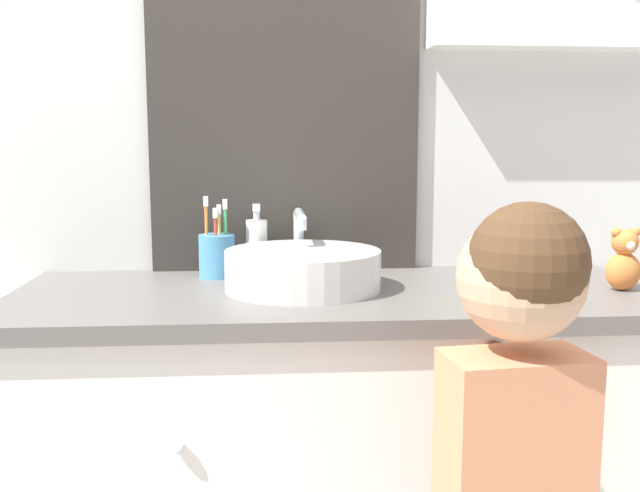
% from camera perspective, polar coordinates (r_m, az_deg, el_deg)
% --- Properties ---
extents(wall_back, '(3.20, 0.18, 2.50)m').
position_cam_1_polar(wall_back, '(1.75, 1.38, 14.21)').
color(wall_back, silver).
rests_on(wall_back, ground_plane).
extents(vanity_counter, '(1.34, 0.53, 0.79)m').
position_cam_1_polar(vanity_counter, '(1.61, 1.34, -17.32)').
color(vanity_counter, silver).
rests_on(vanity_counter, ground_plane).
extents(sink_basin, '(0.33, 0.38, 0.15)m').
position_cam_1_polar(sink_basin, '(1.49, -1.33, -1.75)').
color(sink_basin, silver).
rests_on(sink_basin, vanity_counter).
extents(toothbrush_holder, '(0.08, 0.08, 0.18)m').
position_cam_1_polar(toothbrush_holder, '(1.63, -8.25, -0.64)').
color(toothbrush_holder, '#4C93C6').
rests_on(toothbrush_holder, vanity_counter).
extents(soap_dispenser, '(0.05, 0.05, 0.16)m').
position_cam_1_polar(soap_dispenser, '(1.66, -5.07, 0.03)').
color(soap_dispenser, white).
rests_on(soap_dispenser, vanity_counter).
extents(child_figure, '(0.22, 0.49, 1.01)m').
position_cam_1_polar(child_figure, '(1.13, 15.23, -16.67)').
color(child_figure, slate).
rests_on(child_figure, ground_plane).
extents(teddy_bear, '(0.07, 0.06, 0.13)m').
position_cam_1_polar(teddy_bear, '(1.60, 23.14, -1.09)').
color(teddy_bear, orange).
rests_on(teddy_bear, vanity_counter).
extents(drinking_cup, '(0.07, 0.07, 0.08)m').
position_cam_1_polar(drinking_cup, '(1.39, 17.18, -2.96)').
color(drinking_cup, orange).
rests_on(drinking_cup, vanity_counter).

